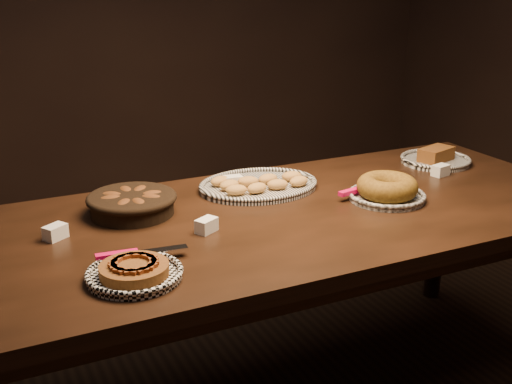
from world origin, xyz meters
name	(u,v)px	position (x,y,z in m)	size (l,w,h in m)	color
buffet_table	(276,233)	(0.00, 0.00, 0.68)	(2.40, 1.00, 0.75)	black
apple_tart_plate	(134,272)	(-0.58, -0.27, 0.77)	(0.32, 0.27, 0.05)	white
madeleine_platter	(259,185)	(0.06, 0.26, 0.77)	(0.46, 0.38, 0.05)	black
bundt_cake_plate	(387,190)	(0.43, -0.05, 0.79)	(0.31, 0.28, 0.09)	black
croissant_basket	(132,202)	(-0.45, 0.21, 0.79)	(0.37, 0.37, 0.08)	black
loaf_plate	(436,158)	(0.90, 0.24, 0.77)	(0.30, 0.30, 0.07)	black
tent_cards	(276,197)	(0.04, 0.09, 0.77)	(1.61, 0.44, 0.04)	white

